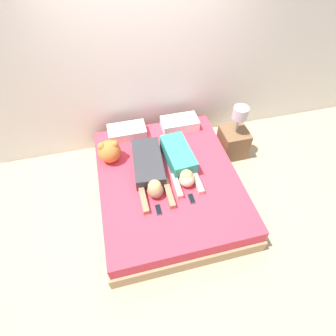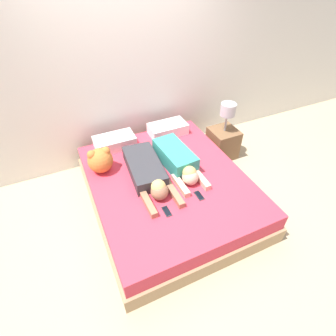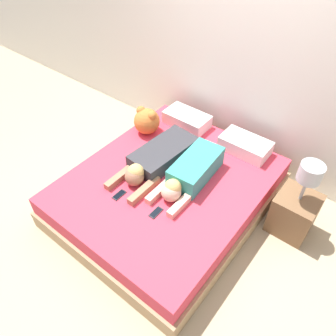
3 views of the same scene
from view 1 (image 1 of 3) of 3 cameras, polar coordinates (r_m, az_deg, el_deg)
name	(u,v)px [view 1 (image 1 of 3)]	position (r m, az deg, el deg)	size (l,w,h in m)	color
ground_plane	(168,194)	(3.74, 0.00, -5.71)	(12.00, 12.00, 0.00)	tan
wall_back	(146,65)	(3.79, -4.86, 21.46)	(12.00, 0.06, 2.60)	white
bed	(168,185)	(3.57, 0.00, -3.80)	(1.83, 2.18, 0.42)	tan
pillow_head_left	(127,132)	(3.91, -8.89, 7.76)	(0.54, 0.31, 0.16)	white
pillow_head_right	(180,123)	(4.02, 2.55, 9.67)	(0.54, 0.31, 0.16)	white
person_left	(150,169)	(3.36, -4.02, -0.25)	(0.43, 1.11, 0.23)	#333338
person_right	(180,161)	(3.42, 2.68, 1.53)	(0.36, 0.94, 0.22)	teal
cell_phone_left	(158,210)	(3.10, -2.09, -9.05)	(0.06, 0.15, 0.01)	#2D2D33
cell_phone_right	(192,199)	(3.20, 5.15, -6.64)	(0.06, 0.15, 0.01)	#2D2D33
plush_toy	(109,151)	(3.56, -12.64, 3.64)	(0.31, 0.31, 0.32)	orange
nightstand	(233,140)	(4.18, 14.05, 5.98)	(0.39, 0.39, 0.89)	brown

